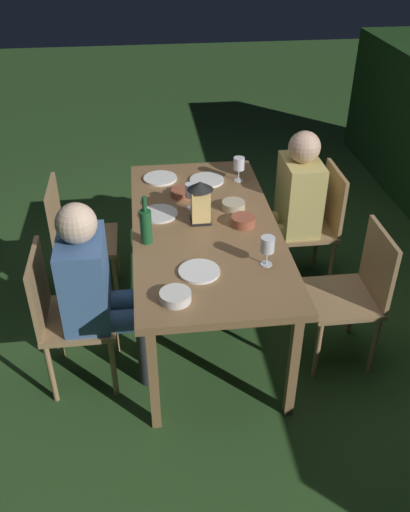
{
  "coord_description": "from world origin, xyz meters",
  "views": [
    {
      "loc": [
        2.81,
        -0.34,
        2.42
      ],
      "look_at": [
        0.0,
        0.0,
        0.52
      ],
      "focal_mm": 38.38,
      "sensor_mm": 36.0,
      "label": 1
    }
  ],
  "objects_px": {
    "chair_side_left_b": "(65,312)",
    "plate_b": "(160,178)",
    "person_in_mustard": "(289,204)",
    "chair_side_right_b": "(354,290)",
    "chair_side_right_a": "(315,221)",
    "green_bottle_on_table": "(146,225)",
    "bowl_bread": "(175,296)",
    "bowl_dip": "(243,221)",
    "dining_table": "(205,233)",
    "plate_a": "(159,214)",
    "wine_glass_c": "(268,246)",
    "plate_c": "(199,271)",
    "person_in_blue": "(98,288)",
    "wine_glass_a": "(239,165)",
    "wine_glass_b": "(191,192)",
    "bowl_olives": "(183,192)",
    "plate_d": "(207,180)",
    "lantern_centerpiece": "(200,200)",
    "bowl_salad": "(233,205)",
    "chair_side_left_a": "(76,236)"
  },
  "relations": [
    {
      "from": "chair_side_right_b",
      "to": "bowl_salad",
      "type": "xyz_separation_m",
      "value": [
        -0.58,
        -0.62,
        0.29
      ]
    },
    {
      "from": "dining_table",
      "to": "person_in_mustard",
      "type": "relative_size",
      "value": 1.56
    },
    {
      "from": "plate_a",
      "to": "bowl_olives",
      "type": "relative_size",
      "value": 1.47
    },
    {
      "from": "chair_side_left_b",
      "to": "plate_a",
      "type": "xyz_separation_m",
      "value": [
        -0.56,
        0.56,
        0.27
      ]
    },
    {
      "from": "wine_glass_c",
      "to": "bowl_salad",
      "type": "relative_size",
      "value": 1.16
    },
    {
      "from": "chair_side_right_a",
      "to": "wine_glass_c",
      "type": "xyz_separation_m",
      "value": [
        0.86,
        -0.55,
        0.38
      ]
    },
    {
      "from": "plate_b",
      "to": "bowl_dip",
      "type": "relative_size",
      "value": 1.61
    },
    {
      "from": "chair_side_right_a",
      "to": "lantern_centerpiece",
      "type": "distance_m",
      "value": 1.01
    },
    {
      "from": "wine_glass_a",
      "to": "plate_d",
      "type": "bearing_deg",
      "value": -94.56
    },
    {
      "from": "bowl_olives",
      "to": "dining_table",
      "type": "bearing_deg",
      "value": 13.87
    },
    {
      "from": "wine_glass_c",
      "to": "plate_c",
      "type": "relative_size",
      "value": 0.77
    },
    {
      "from": "chair_side_right_a",
      "to": "person_in_mustard",
      "type": "bearing_deg",
      "value": -90.0
    },
    {
      "from": "person_in_mustard",
      "to": "bowl_salad",
      "type": "xyz_separation_m",
      "value": [
        0.23,
        -0.43,
        0.14
      ]
    },
    {
      "from": "chair_side_left_b",
      "to": "wine_glass_c",
      "type": "distance_m",
      "value": 1.17
    },
    {
      "from": "bowl_bread",
      "to": "bowl_dip",
      "type": "xyz_separation_m",
      "value": [
        -0.67,
        0.46,
        0.0
      ]
    },
    {
      "from": "bowl_dip",
      "to": "bowl_olives",
      "type": "bearing_deg",
      "value": -142.49
    },
    {
      "from": "wine_glass_b",
      "to": "wine_glass_c",
      "type": "bearing_deg",
      "value": 26.71
    },
    {
      "from": "dining_table",
      "to": "green_bottle_on_table",
      "type": "height_order",
      "value": "green_bottle_on_table"
    },
    {
      "from": "plate_a",
      "to": "plate_b",
      "type": "height_order",
      "value": "same"
    },
    {
      "from": "chair_side_left_b",
      "to": "bowl_olives",
      "type": "relative_size",
      "value": 5.5
    },
    {
      "from": "plate_a",
      "to": "bowl_salad",
      "type": "distance_m",
      "value": 0.47
    },
    {
      "from": "chair_side_left_b",
      "to": "plate_d",
      "type": "height_order",
      "value": "chair_side_left_b"
    },
    {
      "from": "person_in_mustard",
      "to": "bowl_bread",
      "type": "bearing_deg",
      "value": -37.91
    },
    {
      "from": "lantern_centerpiece",
      "to": "wine_glass_b",
      "type": "bearing_deg",
      "value": -167.43
    },
    {
      "from": "dining_table",
      "to": "person_in_mustard",
      "type": "height_order",
      "value": "person_in_mustard"
    },
    {
      "from": "wine_glass_c",
      "to": "plate_c",
      "type": "xyz_separation_m",
      "value": [
        0.03,
        -0.37,
        -0.11
      ]
    },
    {
      "from": "chair_side_right_a",
      "to": "green_bottle_on_table",
      "type": "distance_m",
      "value": 1.35
    },
    {
      "from": "plate_c",
      "to": "chair_side_right_a",
      "type": "bearing_deg",
      "value": 134.12
    },
    {
      "from": "person_in_mustard",
      "to": "plate_c",
      "type": "xyz_separation_m",
      "value": [
        0.89,
        -0.72,
        0.12
      ]
    },
    {
      "from": "plate_c",
      "to": "plate_a",
      "type": "bearing_deg",
      "value": -164.49
    },
    {
      "from": "person_in_mustard",
      "to": "bowl_dip",
      "type": "xyz_separation_m",
      "value": [
        0.43,
        -0.4,
        0.14
      ]
    },
    {
      "from": "person_in_mustard",
      "to": "plate_b",
      "type": "bearing_deg",
      "value": -106.3
    },
    {
      "from": "dining_table",
      "to": "green_bottle_on_table",
      "type": "distance_m",
      "value": 0.42
    },
    {
      "from": "person_in_mustard",
      "to": "chair_side_right_b",
      "type": "height_order",
      "value": "person_in_mustard"
    },
    {
      "from": "plate_d",
      "to": "bowl_dip",
      "type": "height_order",
      "value": "bowl_dip"
    },
    {
      "from": "person_in_blue",
      "to": "dining_table",
      "type": "bearing_deg",
      "value": 122.59
    },
    {
      "from": "plate_c",
      "to": "bowl_dip",
      "type": "xyz_separation_m",
      "value": [
        -0.46,
        0.32,
        0.02
      ]
    },
    {
      "from": "wine_glass_b",
      "to": "chair_side_left_a",
      "type": "bearing_deg",
      "value": -103.8
    },
    {
      "from": "chair_side_left_a",
      "to": "chair_side_right_b",
      "type": "height_order",
      "value": "same"
    },
    {
      "from": "chair_side_left_b",
      "to": "person_in_blue",
      "type": "xyz_separation_m",
      "value": [
        -0.0,
        0.2,
        0.15
      ]
    },
    {
      "from": "person_in_blue",
      "to": "bowl_olives",
      "type": "xyz_separation_m",
      "value": [
        -0.8,
        0.53,
        0.13
      ]
    },
    {
      "from": "chair_side_left_b",
      "to": "plate_b",
      "type": "bearing_deg",
      "value": 150.81
    },
    {
      "from": "bowl_bread",
      "to": "chair_side_left_b",
      "type": "bearing_deg",
      "value": -116.73
    },
    {
      "from": "person_in_mustard",
      "to": "green_bottle_on_table",
      "type": "distance_m",
      "value": 1.15
    },
    {
      "from": "chair_side_right_a",
      "to": "lantern_centerpiece",
      "type": "xyz_separation_m",
      "value": [
        0.36,
        -0.85,
        0.41
      ]
    },
    {
      "from": "green_bottle_on_table",
      "to": "wine_glass_a",
      "type": "bearing_deg",
      "value": 137.79
    },
    {
      "from": "wine_glass_a",
      "to": "wine_glass_b",
      "type": "bearing_deg",
      "value": -45.33
    },
    {
      "from": "green_bottle_on_table",
      "to": "plate_a",
      "type": "bearing_deg",
      "value": 164.52
    },
    {
      "from": "dining_table",
      "to": "bowl_dip",
      "type": "height_order",
      "value": "bowl_dip"
    },
    {
      "from": "chair_side_left_b",
      "to": "bowl_salad",
      "type": "bearing_deg",
      "value": 119.35
    }
  ]
}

